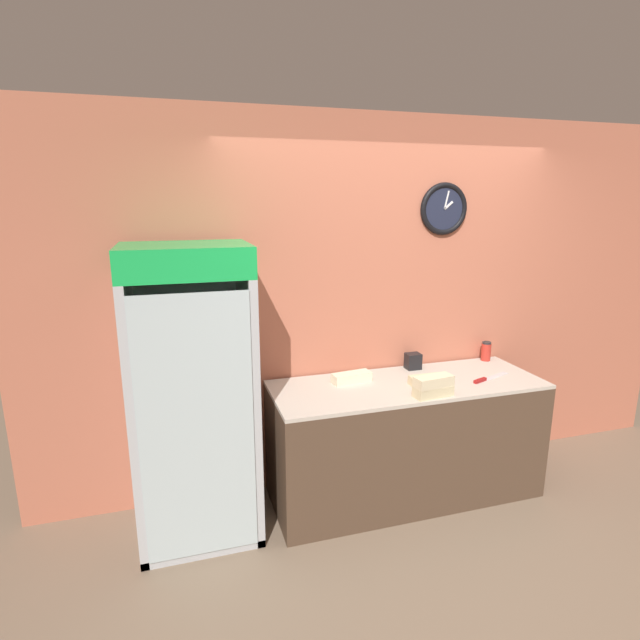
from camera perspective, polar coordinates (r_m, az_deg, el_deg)
name	(u,v)px	position (r m, az deg, el deg)	size (l,w,h in m)	color
ground_plane	(472,577)	(3.34, 16.96, -26.30)	(14.00, 14.00, 0.00)	#7A6651
wall_back	(387,303)	(3.78, 7.71, 1.92)	(5.20, 0.10, 2.70)	#B7664C
prep_counter	(405,439)	(3.75, 9.73, -13.27)	(1.92, 0.68, 0.86)	#4C3828
beverage_cooler	(192,380)	(3.23, -14.40, -6.64)	(0.74, 0.65, 1.87)	#B2B7BC
sandwich_stack_bottom	(433,391)	(3.37, 12.80, -7.94)	(0.27, 0.13, 0.07)	beige
sandwich_stack_middle	(434,381)	(3.34, 12.86, -6.84)	(0.27, 0.13, 0.07)	beige
sandwich_flat_left	(428,380)	(3.57, 12.27, -6.71)	(0.27, 0.11, 0.06)	beige
sandwich_flat_right	(352,377)	(3.53, 3.64, -6.57)	(0.29, 0.14, 0.07)	beige
chefs_knife	(486,379)	(3.77, 18.49, -6.38)	(0.36, 0.16, 0.02)	silver
condiment_jar	(486,351)	(4.19, 18.44, -3.40)	(0.08, 0.08, 0.15)	#B72D23
napkin_dispenser	(413,361)	(3.85, 10.58, -4.64)	(0.11, 0.09, 0.12)	black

